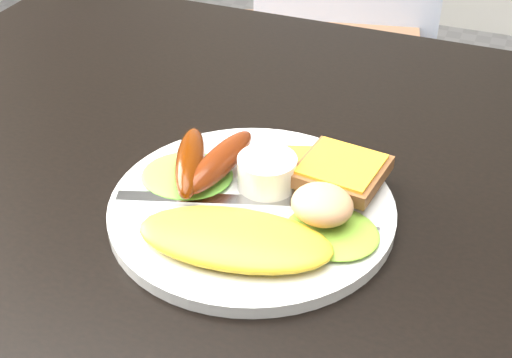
# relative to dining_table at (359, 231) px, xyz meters

# --- Properties ---
(dining_table) EXTENTS (1.20, 0.80, 0.04)m
(dining_table) POSITION_rel_dining_table_xyz_m (0.00, 0.00, 0.00)
(dining_table) COLOR black
(dining_table) RESTS_ON ground
(dining_chair) EXTENTS (0.52, 0.52, 0.05)m
(dining_chair) POSITION_rel_dining_table_xyz_m (-0.29, 0.85, -0.28)
(dining_chair) COLOR #AB7553
(dining_chair) RESTS_ON ground
(plate) EXTENTS (0.26, 0.26, 0.01)m
(plate) POSITION_rel_dining_table_xyz_m (-0.09, -0.04, 0.03)
(plate) COLOR white
(plate) RESTS_ON dining_table
(lettuce_left) EXTENTS (0.10, 0.09, 0.01)m
(lettuce_left) POSITION_rel_dining_table_xyz_m (-0.16, -0.02, 0.04)
(lettuce_left) COLOR green
(lettuce_left) RESTS_ON plate
(lettuce_right) EXTENTS (0.09, 0.08, 0.01)m
(lettuce_right) POSITION_rel_dining_table_xyz_m (-0.01, -0.05, 0.04)
(lettuce_right) COLOR #6FA136
(lettuce_right) RESTS_ON plate
(omelette) EXTENTS (0.17, 0.10, 0.02)m
(omelette) POSITION_rel_dining_table_xyz_m (-0.08, -0.10, 0.04)
(omelette) COLOR yellow
(omelette) RESTS_ON plate
(sausage_a) EXTENTS (0.07, 0.11, 0.03)m
(sausage_a) POSITION_rel_dining_table_xyz_m (-0.16, -0.02, 0.05)
(sausage_a) COLOR #5D1C00
(sausage_a) RESTS_ON lettuce_left
(sausage_b) EXTENTS (0.04, 0.11, 0.03)m
(sausage_b) POSITION_rel_dining_table_xyz_m (-0.13, -0.01, 0.05)
(sausage_b) COLOR #6D2F04
(sausage_b) RESTS_ON lettuce_left
(ramekin) EXTENTS (0.06, 0.06, 0.03)m
(ramekin) POSITION_rel_dining_table_xyz_m (-0.09, -0.01, 0.05)
(ramekin) COLOR white
(ramekin) RESTS_ON plate
(toast_a) EXTENTS (0.08, 0.08, 0.01)m
(toast_a) POSITION_rel_dining_table_xyz_m (-0.07, 0.02, 0.04)
(toast_a) COLOR #945224
(toast_a) RESTS_ON plate
(toast_b) EXTENTS (0.08, 0.08, 0.01)m
(toast_b) POSITION_rel_dining_table_xyz_m (-0.03, 0.01, 0.05)
(toast_b) COLOR brown
(toast_b) RESTS_ON toast_a
(potato_salad) EXTENTS (0.07, 0.07, 0.03)m
(potato_salad) POSITION_rel_dining_table_xyz_m (-0.02, -0.04, 0.06)
(potato_salad) COLOR beige
(potato_salad) RESTS_ON lettuce_right
(fork) EXTENTS (0.17, 0.07, 0.00)m
(fork) POSITION_rel_dining_table_xyz_m (-0.12, -0.05, 0.03)
(fork) COLOR #ADAFB7
(fork) RESTS_ON plate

